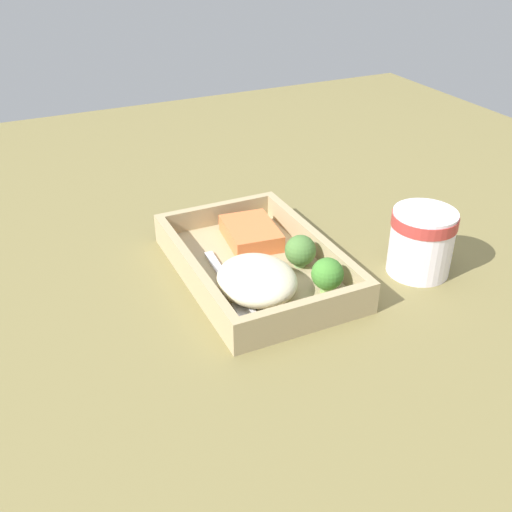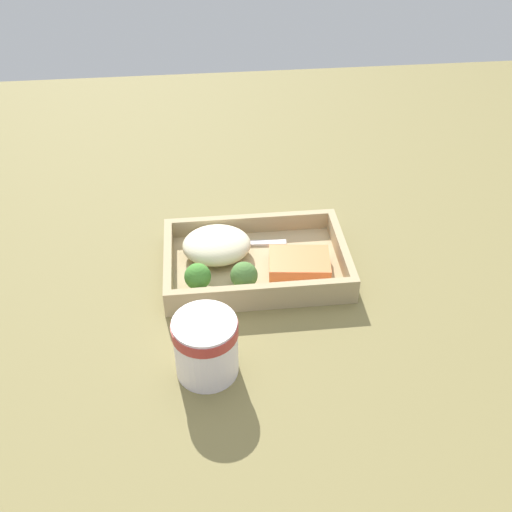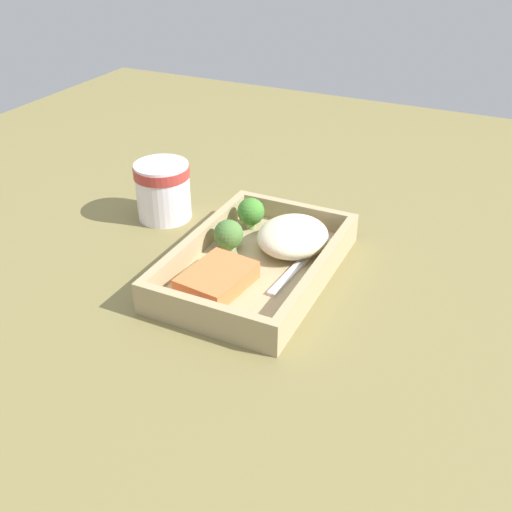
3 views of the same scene
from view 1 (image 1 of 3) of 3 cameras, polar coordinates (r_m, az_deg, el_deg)
ground_plane at (r=78.83cm, az=0.00°, el=-2.31°), size 160.00×160.00×2.00cm
takeout_tray at (r=77.97cm, az=0.00°, el=-1.33°), size 28.02×18.45×1.20cm
tray_rim at (r=76.88cm, az=0.00°, el=0.00°), size 28.02×18.45×3.00cm
salmon_fillet at (r=82.88cm, az=-0.49°, el=2.18°), size 9.90×7.71×2.35cm
mashed_potatoes at (r=71.07cm, az=0.08°, el=-2.27°), size 10.67×9.37×4.16cm
broccoli_floret_1 at (r=71.76cm, az=6.81°, el=-1.76°), size 3.92×3.92×4.55cm
broccoli_floret_2 at (r=76.85cm, az=4.25°, el=0.48°), size 4.04×4.04×4.27cm
fork at (r=73.03cm, az=-2.46°, el=-3.04°), size 15.88×2.71×0.44cm
paper_cup at (r=79.31cm, az=15.51°, el=1.61°), size 8.31×8.31×8.70cm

